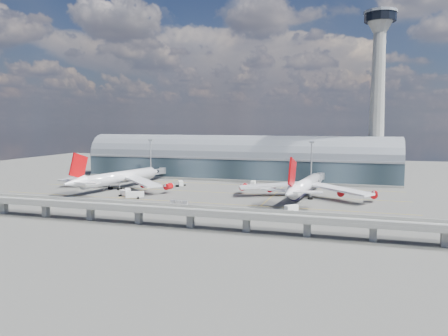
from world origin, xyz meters
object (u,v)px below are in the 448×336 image
(control_tower, at_px, (377,96))
(airliner_right, at_px, (305,186))
(airliner_left, at_px, (117,178))
(service_truck_0, at_px, (128,192))
(service_truck_5, at_px, (181,184))
(cargo_train_1, at_px, (179,203))
(service_truck_4, at_px, (253,184))
(service_truck_1, at_px, (125,193))
(cargo_train_0, at_px, (59,203))
(service_truck_3, at_px, (291,208))
(service_truck_2, at_px, (135,195))
(cargo_train_2, at_px, (305,217))
(floodlight_mast_right, at_px, (311,163))
(floodlight_mast_left, at_px, (151,158))

(control_tower, distance_m, airliner_right, 88.21)
(airliner_left, distance_m, service_truck_0, 22.98)
(service_truck_5, xyz_separation_m, cargo_train_1, (21.21, -52.43, -0.58))
(service_truck_4, bearing_deg, service_truck_1, -139.62)
(cargo_train_0, bearing_deg, service_truck_3, -77.70)
(service_truck_2, relative_size, service_truck_5, 1.32)
(cargo_train_0, bearing_deg, airliner_right, -60.37)
(service_truck_4, bearing_deg, service_truck_0, -140.73)
(control_tower, xyz_separation_m, service_truck_2, (-112.17, -90.94, -49.99))
(service_truck_2, xyz_separation_m, cargo_train_1, (27.28, -10.06, -0.66))
(service_truck_1, bearing_deg, service_truck_3, -76.04)
(airliner_right, xyz_separation_m, cargo_train_2, (5.64, -45.11, -4.97))
(service_truck_2, height_order, service_truck_5, service_truck_2)
(airliner_left, bearing_deg, service_truck_2, -32.35)
(service_truck_2, bearing_deg, service_truck_4, -68.40)
(airliner_right, height_order, cargo_train_1, airliner_right)
(control_tower, height_order, service_truck_4, control_tower)
(cargo_train_1, distance_m, cargo_train_2, 57.56)
(control_tower, xyz_separation_m, floodlight_mast_right, (-35.00, -28.00, -38.00))
(service_truck_3, relative_size, cargo_train_1, 0.69)
(airliner_right, bearing_deg, floodlight_mast_right, 96.71)
(service_truck_1, height_order, service_truck_3, service_truck_1)
(floodlight_mast_right, bearing_deg, control_tower, 38.66)
(floodlight_mast_right, height_order, service_truck_3, floodlight_mast_right)
(service_truck_3, bearing_deg, control_tower, 109.28)
(service_truck_0, bearing_deg, service_truck_2, -70.52)
(floodlight_mast_right, height_order, service_truck_4, floodlight_mast_right)
(service_truck_1, height_order, service_truck_2, service_truck_2)
(service_truck_2, distance_m, cargo_train_1, 29.08)
(service_truck_0, distance_m, cargo_train_2, 94.86)
(service_truck_4, bearing_deg, cargo_train_2, -67.56)
(service_truck_3, bearing_deg, airliner_left, -159.58)
(airliner_right, bearing_deg, cargo_train_0, -148.46)
(floodlight_mast_left, distance_m, service_truck_3, 124.36)
(service_truck_0, height_order, cargo_train_2, service_truck_0)
(control_tower, height_order, service_truck_0, control_tower)
(service_truck_2, bearing_deg, service_truck_5, -37.29)
(airliner_left, height_order, service_truck_3, airliner_left)
(service_truck_2, relative_size, service_truck_4, 1.70)
(control_tower, xyz_separation_m, floodlight_mast_left, (-135.00, -28.00, -38.00))
(service_truck_0, relative_size, cargo_train_0, 1.18)
(service_truck_2, bearing_deg, service_truck_1, 36.27)
(service_truck_0, xyz_separation_m, service_truck_1, (-0.45, -2.40, -0.17))
(floodlight_mast_right, bearing_deg, cargo_train_1, -124.35)
(airliner_right, relative_size, cargo_train_1, 8.10)
(airliner_right, relative_size, cargo_train_0, 10.28)
(service_truck_0, height_order, service_truck_5, service_truck_0)
(control_tower, distance_m, service_truck_2, 152.81)
(airliner_left, height_order, service_truck_0, airliner_left)
(airliner_left, relative_size, service_truck_4, 13.80)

